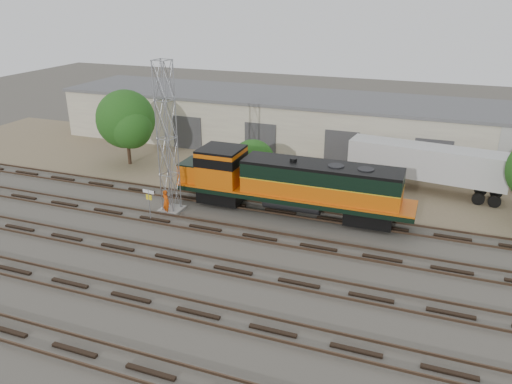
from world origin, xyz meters
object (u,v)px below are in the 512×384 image
(signal_tower, at_px, (167,142))
(worker, at_px, (166,202))
(locomotive, at_px, (289,183))
(semi_trailer, at_px, (430,164))

(signal_tower, height_order, worker, signal_tower)
(locomotive, xyz_separation_m, signal_tower, (-8.26, -2.57, 2.95))
(signal_tower, height_order, semi_trailer, signal_tower)
(signal_tower, distance_m, semi_trailer, 20.85)
(locomotive, height_order, signal_tower, signal_tower)
(semi_trailer, bearing_deg, worker, -140.26)
(signal_tower, relative_size, worker, 5.90)
(locomotive, distance_m, semi_trailer, 12.43)
(locomotive, relative_size, worker, 9.34)
(worker, distance_m, semi_trailer, 21.10)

